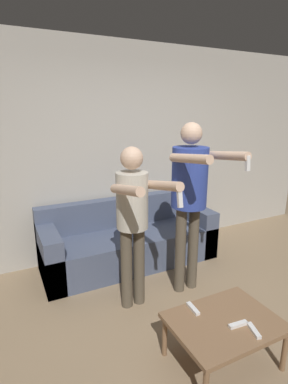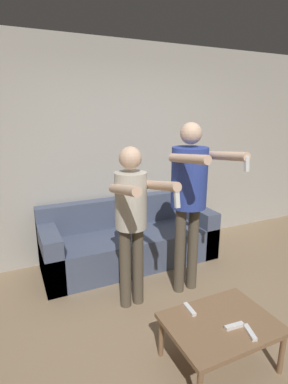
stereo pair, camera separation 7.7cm
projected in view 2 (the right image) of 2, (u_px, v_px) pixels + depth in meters
The scene contains 9 objects.
ground_plane at pixel (222, 346), 2.47m from camera, with size 14.00×14.00×0.00m, color #937A5B.
wall_back at pixel (127, 152), 3.92m from camera, with size 6.40×0.06×2.70m.
couch at pixel (130, 241), 3.78m from camera, with size 2.15×0.76×0.79m.
person_standing_left at pixel (132, 212), 2.74m from camera, with size 0.41×0.70×1.57m.
person_standing_right at pixel (190, 188), 2.95m from camera, with size 0.48×0.74×1.77m.
coffee_table at pixel (221, 326), 2.21m from camera, with size 0.80×0.59×0.38m.
remote_near at pixel (250, 332), 2.08m from camera, with size 0.08×0.15×0.02m.
remote_mid at pixel (234, 326), 2.14m from camera, with size 0.15×0.05×0.02m.
remote_far at pixel (190, 309), 2.32m from camera, with size 0.05×0.15×0.02m.
Camera 2 is at (-1.44, -1.59, 1.88)m, focal length 28.00 mm.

